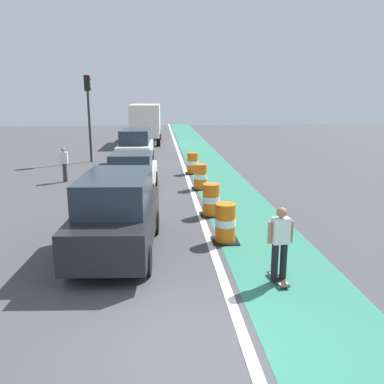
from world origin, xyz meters
TOP-DOWN VIEW (x-y plane):
  - ground_plane at (0.00, 0.00)m, footprint 100.00×100.00m
  - bike_lane_strip at (2.40, 12.00)m, footprint 2.50×80.00m
  - lane_divider_stripe at (0.90, 12.00)m, footprint 0.20×80.00m
  - skateboarder_on_lane at (2.07, 2.14)m, footprint 0.57×0.82m
  - parked_suv_nearest at (-1.56, 4.20)m, footprint 2.13×4.70m
  - parked_sedan_second at (-1.59, 10.67)m, footprint 2.07×4.18m
  - parked_suv_third at (-1.83, 18.06)m, footprint 2.04×4.66m
  - traffic_barrel_front at (1.32, 4.73)m, footprint 0.73×0.73m
  - traffic_barrel_mid at (1.25, 7.29)m, footprint 0.73×0.73m
  - traffic_barrel_back at (1.29, 11.28)m, footprint 0.73×0.73m
  - traffic_barrel_far at (1.24, 14.86)m, footprint 0.73×0.73m
  - delivery_truck_down_block at (-1.51, 29.08)m, footprint 2.46×7.64m
  - traffic_light_corner at (-4.59, 19.20)m, footprint 0.41×0.32m
  - pedestrian_crossing at (-4.89, 13.32)m, footprint 0.34×0.20m

SIDE VIEW (x-z plane):
  - ground_plane at x=0.00m, z-range 0.00..0.00m
  - bike_lane_strip at x=2.40m, z-range 0.00..0.01m
  - lane_divider_stripe at x=0.90m, z-range 0.00..0.01m
  - traffic_barrel_front at x=1.32m, z-range -0.01..1.08m
  - traffic_barrel_mid at x=1.25m, z-range -0.01..1.08m
  - traffic_barrel_back at x=1.29m, z-range -0.01..1.08m
  - traffic_barrel_far at x=1.24m, z-range -0.01..1.08m
  - parked_sedan_second at x=-1.59m, z-range -0.02..1.68m
  - pedestrian_crossing at x=-4.89m, z-range 0.06..1.67m
  - skateboarder_on_lane at x=2.07m, z-range 0.07..1.76m
  - parked_suv_nearest at x=-1.56m, z-range 0.02..2.06m
  - parked_suv_third at x=-1.83m, z-range 0.02..2.06m
  - delivery_truck_down_block at x=-1.51m, z-range 0.23..3.46m
  - traffic_light_corner at x=-4.59m, z-range 0.95..6.05m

